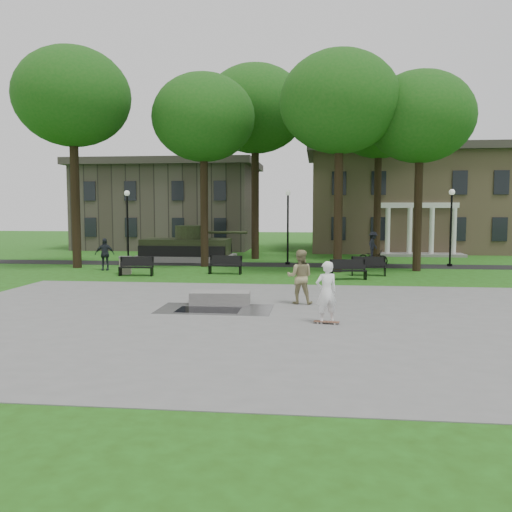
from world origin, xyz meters
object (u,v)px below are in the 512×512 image
Objects in this scene: skateboarder at (326,292)px; trash_bin at (125,265)px; park_bench_0 at (137,266)px; concrete_block at (220,297)px; friend_watching at (300,277)px; cyclist at (373,251)px.

trash_bin is (-10.63, 11.65, -0.49)m from skateboarder.
park_bench_0 is at bearing -71.32° from skateboarder.
friend_watching is at bearing 5.80° from concrete_block.
concrete_block is at bearing 178.85° from cyclist.
concrete_block is 1.15× the size of skateboarder.
cyclist reaches higher than friend_watching.
skateboarder is at bearing -38.39° from concrete_block.
friend_watching is at bearing -171.52° from cyclist.
park_bench_0 is (-8.87, 7.66, -0.50)m from friend_watching.
park_bench_0 is at bearing -37.29° from friend_watching.
trash_bin is at bearing 140.19° from park_bench_0.
friend_watching reaches higher than concrete_block.
cyclist is 14.72m from park_bench_0.
concrete_block is 3.06m from friend_watching.
park_bench_0 reaches higher than concrete_block.
concrete_block is at bearing -56.22° from park_bench_0.
cyclist is at bearing -102.37° from friend_watching.
concrete_block is 10.94m from trash_bin.
friend_watching is 12.78m from trash_bin.
cyclist reaches higher than park_bench_0.
park_bench_0 is at bearing 142.19° from cyclist.
concrete_block is at bearing -61.33° from skateboarder.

